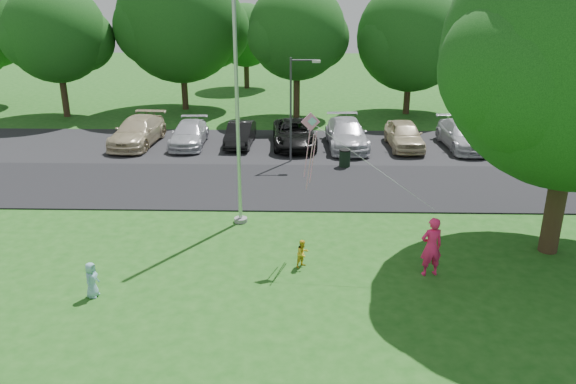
{
  "coord_description": "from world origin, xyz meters",
  "views": [
    {
      "loc": [
        -1.21,
        -14.53,
        8.51
      ],
      "look_at": [
        -1.68,
        4.0,
        1.6
      ],
      "focal_mm": 35.0,
      "sensor_mm": 36.0,
      "label": 1
    }
  ],
  "objects_px": {
    "street_lamp": "(295,101)",
    "flagpole": "(237,114)",
    "trash_can": "(345,158)",
    "kite": "(313,137)",
    "child_yellow": "(303,253)",
    "child_blue": "(92,280)",
    "woman": "(431,247)"
  },
  "relations": [
    {
      "from": "woman",
      "to": "street_lamp",
      "type": "bearing_deg",
      "value": -81.98
    },
    {
      "from": "child_yellow",
      "to": "child_blue",
      "type": "relative_size",
      "value": 0.86
    },
    {
      "from": "child_yellow",
      "to": "kite",
      "type": "distance_m",
      "value": 3.7
    },
    {
      "from": "flagpole",
      "to": "street_lamp",
      "type": "relative_size",
      "value": 1.92
    },
    {
      "from": "child_yellow",
      "to": "trash_can",
      "type": "bearing_deg",
      "value": 35.31
    },
    {
      "from": "trash_can",
      "to": "woman",
      "type": "height_order",
      "value": "woman"
    },
    {
      "from": "woman",
      "to": "child_yellow",
      "type": "xyz_separation_m",
      "value": [
        -3.93,
        0.43,
        -0.49
      ]
    },
    {
      "from": "flagpole",
      "to": "trash_can",
      "type": "height_order",
      "value": "flagpole"
    },
    {
      "from": "street_lamp",
      "to": "trash_can",
      "type": "distance_m",
      "value": 3.72
    },
    {
      "from": "street_lamp",
      "to": "woman",
      "type": "height_order",
      "value": "street_lamp"
    },
    {
      "from": "flagpole",
      "to": "kite",
      "type": "xyz_separation_m",
      "value": [
        2.63,
        -2.5,
        -0.15
      ]
    },
    {
      "from": "street_lamp",
      "to": "child_blue",
      "type": "bearing_deg",
      "value": -116.27
    },
    {
      "from": "child_yellow",
      "to": "child_blue",
      "type": "xyz_separation_m",
      "value": [
        -6.06,
        -1.98,
        0.07
      ]
    },
    {
      "from": "child_blue",
      "to": "kite",
      "type": "relative_size",
      "value": 0.27
    },
    {
      "from": "street_lamp",
      "to": "kite",
      "type": "bearing_deg",
      "value": -89.17
    },
    {
      "from": "trash_can",
      "to": "child_blue",
      "type": "relative_size",
      "value": 0.85
    },
    {
      "from": "child_yellow",
      "to": "child_blue",
      "type": "distance_m",
      "value": 6.37
    },
    {
      "from": "flagpole",
      "to": "child_blue",
      "type": "relative_size",
      "value": 9.33
    },
    {
      "from": "flagpole",
      "to": "trash_can",
      "type": "distance_m",
      "value": 8.93
    },
    {
      "from": "child_yellow",
      "to": "child_blue",
      "type": "bearing_deg",
      "value": 154.59
    },
    {
      "from": "trash_can",
      "to": "child_blue",
      "type": "bearing_deg",
      "value": -123.32
    },
    {
      "from": "trash_can",
      "to": "kite",
      "type": "relative_size",
      "value": 0.23
    },
    {
      "from": "child_blue",
      "to": "kite",
      "type": "xyz_separation_m",
      "value": [
        6.33,
        3.0,
        3.48
      ]
    },
    {
      "from": "street_lamp",
      "to": "child_blue",
      "type": "height_order",
      "value": "street_lamp"
    },
    {
      "from": "child_yellow",
      "to": "street_lamp",
      "type": "bearing_deg",
      "value": 48.62
    },
    {
      "from": "trash_can",
      "to": "kite",
      "type": "xyz_separation_m",
      "value": [
        -1.78,
        -9.33,
        3.55
      ]
    },
    {
      "from": "trash_can",
      "to": "woman",
      "type": "xyz_separation_m",
      "value": [
        1.88,
        -10.78,
        0.5
      ]
    },
    {
      "from": "flagpole",
      "to": "kite",
      "type": "relative_size",
      "value": 2.48
    },
    {
      "from": "street_lamp",
      "to": "flagpole",
      "type": "bearing_deg",
      "value": -107.3
    },
    {
      "from": "child_yellow",
      "to": "woman",
      "type": "bearing_deg",
      "value": -49.69
    },
    {
      "from": "flagpole",
      "to": "woman",
      "type": "relative_size",
      "value": 5.22
    },
    {
      "from": "child_blue",
      "to": "trash_can",
      "type": "bearing_deg",
      "value": -23.82
    }
  ]
}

